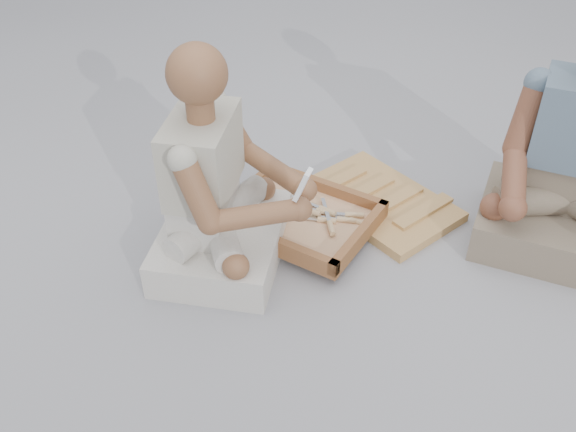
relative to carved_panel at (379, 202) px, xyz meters
The scene contains 23 objects.
ground 0.66m from the carved_panel, 92.43° to the right, with size 60.00×60.00×0.00m, color #96969B.
carved_panel is the anchor object (origin of this frame).
tool_tray 0.36m from the carved_panel, 122.68° to the right, with size 0.53×0.43×0.07m.
chisel_0 0.33m from the carved_panel, 124.15° to the right, with size 0.22×0.05×0.02m.
chisel_1 0.31m from the carved_panel, 112.25° to the right, with size 0.21×0.10×0.02m.
chisel_2 0.28m from the carved_panel, 121.25° to the right, with size 0.22×0.06×0.02m.
chisel_3 0.21m from the carved_panel, 101.38° to the right, with size 0.21×0.11×0.02m.
chisel_4 0.47m from the carved_panel, 124.21° to the right, with size 0.08×0.22×0.02m.
chisel_5 0.31m from the carved_panel, 102.74° to the right, with size 0.15×0.18×0.02m.
chisel_6 0.27m from the carved_panel, 121.83° to the right, with size 0.22×0.03×0.02m.
chisel_7 0.25m from the carved_panel, 102.58° to the right, with size 0.21×0.10×0.02m.
chisel_8 0.22m from the carved_panel, 93.08° to the right, with size 0.22×0.04×0.02m.
wood_chip_0 0.40m from the carved_panel, 115.50° to the right, with size 0.02×0.01×0.00m, color tan.
wood_chip_1 0.54m from the carved_panel, 147.78° to the right, with size 0.02×0.01×0.00m, color tan.
wood_chip_2 0.08m from the carved_panel, 74.42° to the left, with size 0.02×0.01×0.00m, color tan.
wood_chip_3 0.63m from the carved_panel, 140.08° to the right, with size 0.02×0.01×0.00m, color tan.
wood_chip_4 0.54m from the carved_panel, 164.71° to the right, with size 0.02×0.01×0.00m, color tan.
wood_chip_5 0.21m from the carved_panel, 114.20° to the right, with size 0.02×0.01×0.00m, color tan.
wood_chip_6 0.60m from the carved_panel, 120.90° to the right, with size 0.02×0.01×0.00m, color tan.
wood_chip_7 0.10m from the carved_panel, 118.79° to the right, with size 0.02×0.01×0.00m, color tan.
wood_chip_8 0.10m from the carved_panel, 155.78° to the right, with size 0.02×0.01×0.00m, color tan.
craftsman 0.72m from the carved_panel, 122.22° to the right, with size 0.61×0.63×0.81m.
mobile_phone 0.64m from the carved_panel, 96.56° to the right, with size 0.06×0.06×0.11m.
Camera 1 is at (0.78, -1.28, 1.56)m, focal length 40.00 mm.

